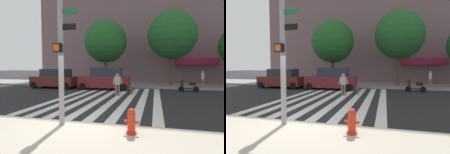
% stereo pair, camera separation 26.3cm
% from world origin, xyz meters
% --- Properties ---
extents(ground_plane, '(160.00, 160.00, 0.00)m').
position_xyz_m(ground_plane, '(0.00, 5.86, 0.00)').
color(ground_plane, '#232326').
extents(sidewalk_far, '(80.00, 6.00, 0.15)m').
position_xyz_m(sidewalk_far, '(0.00, 14.72, 0.07)').
color(sidewalk_far, gray).
rests_on(sidewalk_far, ground_plane).
extents(crosswalk_stripes, '(6.75, 11.12, 0.01)m').
position_xyz_m(crosswalk_stripes, '(-0.30, 5.86, 0.00)').
color(crosswalk_stripes, silver).
rests_on(crosswalk_stripes, ground_plane).
extents(traffic_light_pole, '(0.74, 0.46, 5.80)m').
position_xyz_m(traffic_light_pole, '(-0.37, -0.53, 3.52)').
color(traffic_light_pole, gray).
rests_on(traffic_light_pole, sidewalk_near).
extents(fire_hydrant, '(0.44, 0.32, 0.76)m').
position_xyz_m(fire_hydrant, '(2.05, -0.77, 0.52)').
color(fire_hydrant, red).
rests_on(fire_hydrant, sidewalk_near).
extents(parked_car_near_curb, '(4.47, 2.06, 1.92)m').
position_xyz_m(parked_car_near_curb, '(-7.10, 10.21, 0.94)').
color(parked_car_near_curb, maroon).
rests_on(parked_car_near_curb, ground_plane).
extents(parked_car_behind_first, '(4.75, 2.04, 2.07)m').
position_xyz_m(parked_car_behind_first, '(-1.85, 10.21, 1.00)').
color(parked_car_behind_first, maroon).
rests_on(parked_car_behind_first, ground_plane).
extents(parked_scooter, '(1.63, 0.50, 1.11)m').
position_xyz_m(parked_scooter, '(5.47, 10.27, 0.48)').
color(parked_scooter, black).
rests_on(parked_scooter, ground_plane).
extents(street_tree_nearest, '(4.66, 4.66, 7.09)m').
position_xyz_m(street_tree_nearest, '(-2.64, 13.16, 4.90)').
color(street_tree_nearest, '#4C3823').
rests_on(street_tree_nearest, sidewalk_far).
extents(street_tree_middle, '(5.01, 5.01, 7.78)m').
position_xyz_m(street_tree_middle, '(4.34, 13.79, 5.42)').
color(street_tree_middle, '#4C3823').
rests_on(street_tree_middle, sidewalk_far).
extents(pedestrian_dog_walker, '(0.71, 0.30, 1.64)m').
position_xyz_m(pedestrian_dog_walker, '(0.02, 6.87, 0.93)').
color(pedestrian_dog_walker, '#6B6051').
rests_on(pedestrian_dog_walker, ground_plane).
extents(dog_on_leash, '(0.35, 0.97, 0.65)m').
position_xyz_m(dog_on_leash, '(0.92, 7.82, 0.44)').
color(dog_on_leash, brown).
rests_on(dog_on_leash, ground_plane).
extents(pedestrian_bystander, '(0.35, 0.69, 1.64)m').
position_xyz_m(pedestrian_bystander, '(7.06, 12.44, 1.08)').
color(pedestrian_bystander, '#6B6051').
rests_on(pedestrian_bystander, sidewalk_far).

